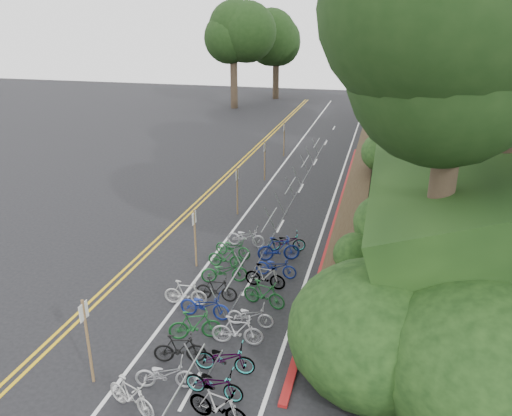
# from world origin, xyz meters

# --- Properties ---
(ground) EXTENTS (120.00, 120.00, 0.00)m
(ground) POSITION_xyz_m (0.00, 0.00, 0.00)
(ground) COLOR black
(ground) RESTS_ON ground
(road_markings) EXTENTS (7.47, 80.00, 0.01)m
(road_markings) POSITION_xyz_m (0.63, 10.10, 0.00)
(road_markings) COLOR gold
(road_markings) RESTS_ON ground
(red_curb) EXTENTS (0.25, 28.00, 0.10)m
(red_curb) POSITION_xyz_m (5.70, 12.00, 0.05)
(red_curb) COLOR maroon
(red_curb) RESTS_ON ground
(embankment) EXTENTS (14.30, 48.14, 9.11)m
(embankment) POSITION_xyz_m (12.96, 19.04, 2.57)
(embankment) COLOR black
(embankment) RESTS_ON ground
(bike_rack_front) EXTENTS (1.15, 2.77, 1.20)m
(bike_rack_front) POSITION_xyz_m (3.35, -2.81, 0.86)
(bike_rack_front) COLOR gray
(bike_rack_front) RESTS_ON ground
(bike_racks_rest) EXTENTS (1.14, 23.00, 1.17)m
(bike_racks_rest) POSITION_xyz_m (3.00, 13.00, 0.85)
(bike_racks_rest) COLOR gray
(bike_racks_rest) RESTS_ON ground
(signpost_near) EXTENTS (0.08, 0.40, 2.66)m
(signpost_near) POSITION_xyz_m (0.29, -2.33, 1.52)
(signpost_near) COLOR brown
(signpost_near) RESTS_ON ground
(signposts_rest) EXTENTS (0.08, 18.40, 2.50)m
(signposts_rest) POSITION_xyz_m (0.60, 14.00, 1.43)
(signposts_rest) COLOR brown
(signposts_rest) RESTS_ON ground
(bike_front) EXTENTS (0.58, 1.62, 0.95)m
(bike_front) POSITION_xyz_m (1.30, 2.13, 0.48)
(bike_front) COLOR beige
(bike_front) RESTS_ON ground
(bike_valet) EXTENTS (3.28, 12.19, 1.08)m
(bike_valet) POSITION_xyz_m (3.03, 2.17, 0.47)
(bike_valet) COLOR beige
(bike_valet) RESTS_ON ground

